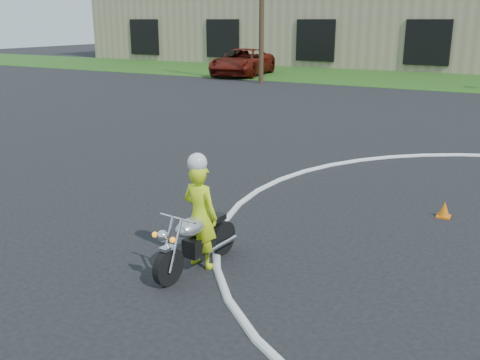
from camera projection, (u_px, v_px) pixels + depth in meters
The scene contains 4 objects.
primary_motorcycle at pixel (196, 240), 7.64m from camera, with size 0.61×1.76×0.92m.
rider_primary_grp at pixel (200, 213), 7.64m from camera, with size 0.60×0.43×1.71m.
pickup_grp at pixel (242, 62), 34.38m from camera, with size 3.63×6.41×1.69m.
warehouse at pixel (329, 11), 46.61m from camera, with size 41.00×17.00×8.30m.
Camera 1 is at (-1.14, -6.54, 3.48)m, focal length 40.00 mm.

